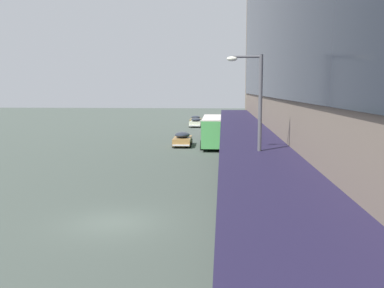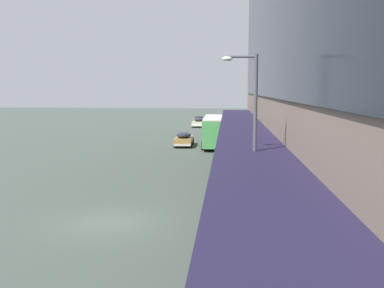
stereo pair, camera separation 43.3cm
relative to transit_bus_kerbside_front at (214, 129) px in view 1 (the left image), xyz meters
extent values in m
plane|color=#3E4841|center=(-4.05, -26.84, -1.81)|extent=(240.00, 240.00, 0.00)
cube|color=#A9A39A|center=(6.95, -26.84, -1.73)|extent=(10.00, 180.00, 0.15)
cube|color=#1D1933|center=(2.35, -26.84, 1.54)|extent=(3.20, 72.00, 0.24)
cube|color=#479C4E|center=(0.00, 0.00, -0.12)|extent=(2.52, 9.63, 2.68)
cube|color=black|center=(0.00, 0.00, 0.20)|extent=(2.56, 8.86, 1.18)
cube|color=silver|center=(0.00, 0.00, 1.27)|extent=(2.43, 9.63, 0.12)
cube|color=black|center=(-0.05, 4.84, 0.97)|extent=(1.21, 0.07, 0.36)
cylinder|color=black|center=(-1.25, 3.25, -1.31)|extent=(0.26, 1.00, 1.00)
cylinder|color=black|center=(1.18, 3.28, -1.31)|extent=(0.26, 1.00, 1.00)
cylinder|color=black|center=(-1.18, -2.99, -1.31)|extent=(0.26, 1.00, 1.00)
cylinder|color=black|center=(1.24, -2.97, -1.31)|extent=(0.26, 1.00, 1.00)
cube|color=#9E733D|center=(-3.38, 0.01, -1.22)|extent=(1.90, 4.42, 0.73)
ellipsoid|color=#1E232D|center=(-3.37, -0.21, -0.58)|extent=(1.65, 2.44, 0.62)
cube|color=silver|center=(-3.42, 2.25, -1.44)|extent=(1.74, 0.15, 0.14)
cube|color=silver|center=(-3.34, -2.23, -1.44)|extent=(1.74, 0.15, 0.14)
sphere|color=silver|center=(-3.92, 2.21, -1.17)|extent=(0.18, 0.18, 0.18)
sphere|color=silver|center=(-2.92, 2.23, -1.17)|extent=(0.18, 0.18, 0.18)
cylinder|color=black|center=(-4.31, 1.35, -1.49)|extent=(0.15, 0.64, 0.64)
cylinder|color=black|center=(-2.49, 1.39, -1.49)|extent=(0.15, 0.64, 0.64)
cylinder|color=black|center=(-4.27, -1.36, -1.49)|extent=(0.15, 0.64, 0.64)
cylinder|color=black|center=(-2.44, -1.33, -1.49)|extent=(0.15, 0.64, 0.64)
cube|color=gray|center=(-0.31, 32.51, -1.22)|extent=(1.89, 4.35, 0.73)
ellipsoid|color=#1E232D|center=(-0.30, 32.30, -0.60)|extent=(1.60, 2.42, 0.56)
cube|color=silver|center=(-0.41, 34.70, -1.44)|extent=(1.62, 0.19, 0.14)
cube|color=silver|center=(-0.22, 30.32, -1.44)|extent=(1.62, 0.19, 0.14)
sphere|color=silver|center=(-0.87, 34.65, -1.17)|extent=(0.18, 0.18, 0.18)
sphere|color=silver|center=(0.06, 34.69, -1.17)|extent=(0.18, 0.18, 0.18)
cylinder|color=black|center=(-1.22, 33.80, -1.49)|extent=(0.17, 0.65, 0.64)
cylinder|color=black|center=(0.48, 33.87, -1.49)|extent=(0.17, 0.65, 0.64)
cylinder|color=black|center=(-1.10, 31.15, -1.49)|extent=(0.17, 0.65, 0.64)
cylinder|color=black|center=(0.60, 31.22, -1.49)|extent=(0.17, 0.65, 0.64)
cube|color=beige|center=(-3.37, 23.81, -1.22)|extent=(2.03, 4.25, 0.73)
ellipsoid|color=#1E232D|center=(-3.38, 23.60, -0.61)|extent=(1.72, 2.37, 0.55)
cube|color=silver|center=(-3.27, 25.94, -1.44)|extent=(1.74, 0.20, 0.14)
cube|color=silver|center=(-3.48, 21.68, -1.44)|extent=(1.74, 0.20, 0.14)
sphere|color=silver|center=(-3.77, 25.93, -1.17)|extent=(0.18, 0.18, 0.18)
sphere|color=silver|center=(-2.77, 25.88, -1.17)|extent=(0.18, 0.18, 0.18)
cylinder|color=black|center=(-4.22, 25.14, -1.49)|extent=(0.17, 0.65, 0.64)
cylinder|color=black|center=(-2.40, 25.05, -1.49)|extent=(0.17, 0.65, 0.64)
cylinder|color=black|center=(-4.35, 22.56, -1.49)|extent=(0.17, 0.65, 0.64)
cylinder|color=black|center=(-2.53, 22.47, -1.49)|extent=(0.17, 0.65, 0.64)
cube|color=olive|center=(-3.75, 29.06, -1.22)|extent=(1.85, 4.06, 0.74)
ellipsoid|color=#1E232D|center=(-3.75, 28.86, -0.58)|extent=(1.61, 2.24, 0.59)
cube|color=silver|center=(-3.72, 31.13, -1.44)|extent=(1.70, 0.15, 0.14)
cube|color=silver|center=(-3.78, 27.00, -1.44)|extent=(1.70, 0.15, 0.14)
sphere|color=silver|center=(-4.21, 31.10, -1.17)|extent=(0.18, 0.18, 0.18)
sphere|color=silver|center=(-3.23, 31.09, -1.17)|extent=(0.18, 0.18, 0.18)
cylinder|color=black|center=(-4.62, 30.32, -1.49)|extent=(0.15, 0.64, 0.64)
cylinder|color=black|center=(-2.84, 30.30, -1.49)|extent=(0.15, 0.64, 0.64)
cylinder|color=black|center=(-4.66, 27.82, -1.49)|extent=(0.15, 0.64, 0.64)
cylinder|color=black|center=(-2.87, 27.80, -1.49)|extent=(0.15, 0.64, 0.64)
cylinder|color=black|center=(3.02, -17.07, -1.23)|extent=(0.16, 0.16, 0.85)
cylinder|color=black|center=(3.10, -17.21, -1.23)|extent=(0.16, 0.16, 0.85)
cube|color=black|center=(3.06, -17.14, -0.46)|extent=(0.41, 0.47, 0.70)
cylinder|color=black|center=(2.93, -16.92, -0.42)|extent=(0.10, 0.10, 0.63)
cylinder|color=black|center=(3.19, -17.37, -0.42)|extent=(0.10, 0.10, 0.63)
sphere|color=tan|center=(3.06, -17.14, 0.00)|extent=(0.22, 0.22, 0.22)
cylinder|color=black|center=(3.06, -17.14, 0.08)|extent=(0.33, 0.33, 0.02)
cylinder|color=black|center=(3.06, -17.14, 0.14)|extent=(0.21, 0.21, 0.12)
cylinder|color=#4C4C51|center=(2.44, -27.40, 2.01)|extent=(0.16, 0.16, 7.34)
cylinder|color=#4C4C51|center=(1.84, -27.40, 5.58)|extent=(1.20, 0.10, 0.10)
ellipsoid|color=silver|center=(1.24, -27.40, 5.50)|extent=(0.44, 0.28, 0.20)
cylinder|color=red|center=(2.73, -10.88, -1.38)|extent=(0.20, 0.20, 0.55)
sphere|color=red|center=(2.73, -10.88, -1.05)|extent=(0.18, 0.18, 0.18)
cylinder|color=red|center=(2.73, -10.73, -1.36)|extent=(0.08, 0.10, 0.08)
cylinder|color=red|center=(2.73, -11.03, -1.36)|extent=(0.08, 0.10, 0.08)
camera|label=1|loc=(0.85, -45.47, 4.24)|focal=40.00mm
camera|label=2|loc=(1.28, -45.44, 4.24)|focal=40.00mm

